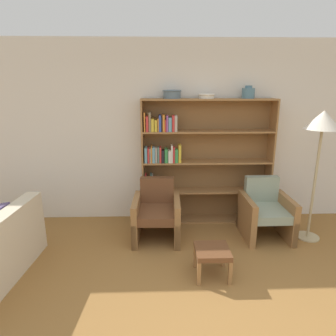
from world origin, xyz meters
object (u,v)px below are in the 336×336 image
(bowl_cream, at_px, (207,96))
(vase_tall, at_px, (248,93))
(bowl_copper, at_px, (172,94))
(armchair_cushioned, at_px, (265,211))
(footstool, at_px, (212,253))
(floor_lamp, at_px, (322,127))
(bookshelf, at_px, (195,162))
(armchair_leather, at_px, (157,213))

(bowl_cream, height_order, vase_tall, vase_tall)
(bowl_copper, xyz_separation_m, armchair_cushioned, (1.31, -0.53, -1.60))
(footstool, bearing_deg, vase_tall, 63.99)
(armchair_cushioned, xyz_separation_m, floor_lamp, (0.60, -0.09, 1.21))
(bookshelf, height_order, bowl_copper, bowl_copper)
(bowl_copper, relative_size, floor_lamp, 0.15)
(armchair_leather, bearing_deg, vase_tall, -156.44)
(bookshelf, xyz_separation_m, bowl_copper, (-0.36, -0.02, 1.01))
(bowl_copper, distance_m, armchair_cushioned, 2.14)
(bowl_copper, xyz_separation_m, bowl_cream, (0.50, 0.00, -0.03))
(bowl_copper, relative_size, bowl_cream, 1.12)
(bookshelf, relative_size, bowl_cream, 8.17)
(vase_tall, bearing_deg, armchair_leather, -158.19)
(bowl_cream, xyz_separation_m, floor_lamp, (1.41, -0.62, -0.37))
(bowl_copper, bearing_deg, armchair_cushioned, -22.23)
(armchair_leather, distance_m, armchair_cushioned, 1.54)
(bowl_cream, xyz_separation_m, armchair_leather, (-0.73, -0.53, -1.57))
(bookshelf, height_order, floor_lamp, bookshelf)
(bookshelf, distance_m, armchair_leather, 1.00)
(bookshelf, xyz_separation_m, footstool, (0.04, -1.48, -0.68))
(armchair_leather, height_order, footstool, armchair_leather)
(armchair_cushioned, xyz_separation_m, footstool, (-0.91, -0.92, -0.09))
(vase_tall, xyz_separation_m, armchair_cushioned, (0.20, -0.53, -1.61))
(vase_tall, height_order, floor_lamp, vase_tall)
(footstool, bearing_deg, bowl_copper, 105.09)
(bowl_cream, distance_m, floor_lamp, 1.59)
(bookshelf, height_order, armchair_cushioned, bookshelf)
(bowl_cream, height_order, footstool, bowl_cream)
(armchair_leather, relative_size, armchair_cushioned, 1.00)
(armchair_leather, distance_m, footstool, 1.12)
(armchair_leather, xyz_separation_m, footstool, (0.62, -0.92, -0.09))
(bookshelf, bearing_deg, armchair_leather, -136.64)
(vase_tall, distance_m, armchair_leather, 2.16)
(vase_tall, distance_m, floor_lamp, 1.10)
(bowl_cream, relative_size, floor_lamp, 0.14)
(bowl_cream, bearing_deg, floor_lamp, -23.85)
(bowl_copper, xyz_separation_m, armchair_leather, (-0.23, -0.53, -1.60))
(armchair_leather, bearing_deg, armchair_cushioned, -178.24)
(bookshelf, bearing_deg, vase_tall, -1.62)
(vase_tall, height_order, armchair_cushioned, vase_tall)
(armchair_leather, bearing_deg, footstool, 125.87)
(bookshelf, distance_m, vase_tall, 1.27)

